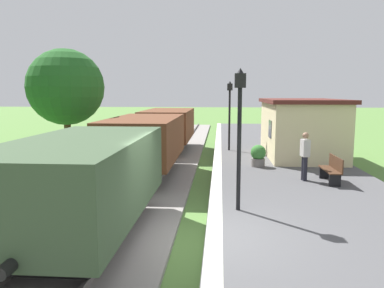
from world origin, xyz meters
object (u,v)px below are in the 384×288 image
Objects in this scene: potted_planter at (258,155)px; lamp_post_near at (240,113)px; lamp_post_far at (230,103)px; person_waiting at (305,154)px; tree_trackside_far at (66,87)px; station_hut at (301,128)px; bench_near_hut at (332,169)px; freight_train at (145,143)px.

potted_planter is 0.25× the size of lamp_post_near.
lamp_post_far is (-1.12, 4.46, 2.08)m from potted_planter.
tree_trackside_far is (-9.42, 2.10, 2.37)m from person_waiting.
tree_trackside_far is at bearing 140.76° from lamp_post_near.
person_waiting is at bearing -100.02° from station_hut.
lamp_post_far is at bearing 90.00° from lamp_post_near.
station_hut is at bearing 68.75° from lamp_post_near.
tree_trackside_far is (-8.05, -0.33, 2.83)m from potted_planter.
lamp_post_far is (-3.40, 1.71, 1.15)m from station_hut.
lamp_post_near is at bearing -111.25° from station_hut.
lamp_post_far is at bearing -78.29° from person_waiting.
bench_near_hut is 0.41× the size of lamp_post_far.
bench_near_hut is 10.95m from tree_trackside_far.
potted_planter is at bearing 79.46° from lamp_post_near.
tree_trackside_far reaches higher than bench_near_hut.
bench_near_hut is 0.88× the size of person_waiting.
station_hut is at bearing 89.70° from bench_near_hut.
lamp_post_near reaches higher than station_hut.
lamp_post_far is at bearing 115.30° from bench_near_hut.
freight_train is 5.96m from person_waiting.
freight_train is 12.93× the size of bench_near_hut.
lamp_post_near reaches higher than freight_train.
tree_trackside_far is at bearing -20.69° from person_waiting.
station_hut is at bearing 16.62° from tree_trackside_far.
bench_near_hut is 1.64× the size of potted_planter.
tree_trackside_far reaches higher than lamp_post_near.
lamp_post_near is (-2.49, -3.56, 1.62)m from person_waiting.
bench_near_hut is at bearing -12.80° from tree_trackside_far.
tree_trackside_far is (-10.31, 2.34, 2.83)m from bench_near_hut.
person_waiting is 1.87× the size of potted_planter.
tree_trackside_far is at bearing -145.35° from lamp_post_far.
lamp_post_far reaches higher than person_waiting.
freight_train is 8.01m from station_hut.
bench_near_hut is 1.03m from person_waiting.
bench_near_hut is at bearing 156.73° from person_waiting.
tree_trackside_far is (-10.34, -3.09, 1.90)m from station_hut.
freight_train is at bearing 126.94° from lamp_post_near.
freight_train is 5.24× the size of lamp_post_near.
lamp_post_near is (-3.37, -3.32, 2.08)m from bench_near_hut.
tree_trackside_far reaches higher than station_hut.
lamp_post_near is at bearing -53.06° from freight_train.
station_hut is at bearing -26.66° from lamp_post_far.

